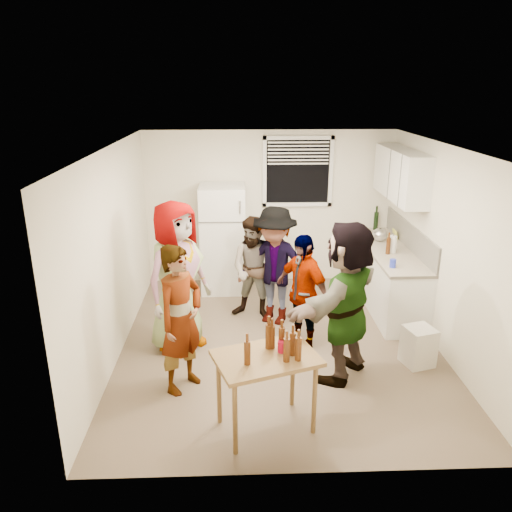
{
  "coord_description": "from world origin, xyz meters",
  "views": [
    {
      "loc": [
        -0.52,
        -5.68,
        3.2
      ],
      "look_at": [
        -0.29,
        0.17,
        1.15
      ],
      "focal_mm": 35.0,
      "sensor_mm": 36.0,
      "label": 1
    }
  ],
  "objects_px": {
    "refrigerator": "(223,239)",
    "guest_back_right": "(274,321)",
    "kettle": "(379,241)",
    "blue_cup": "(392,267)",
    "guest_grey": "(181,346)",
    "trash_bin": "(419,345)",
    "serving_table": "(266,427)",
    "red_cup": "(282,352)",
    "wine_bottle": "(375,230)",
    "beer_bottle_table": "(269,348)",
    "guest_orange": "(341,373)",
    "beer_bottle_counter": "(388,254)",
    "guest_stripe": "(184,386)",
    "guest_back_left": "(255,317)",
    "guest_black": "(300,345)"
  },
  "relations": [
    {
      "from": "guest_grey",
      "to": "guest_stripe",
      "type": "distance_m",
      "value": 0.91
    },
    {
      "from": "kettle",
      "to": "wine_bottle",
      "type": "distance_m",
      "value": 0.63
    },
    {
      "from": "refrigerator",
      "to": "guest_back_right",
      "type": "xyz_separation_m",
      "value": [
        0.73,
        -1.22,
        -0.85
      ]
    },
    {
      "from": "wine_bottle",
      "to": "beer_bottle_table",
      "type": "distance_m",
      "value": 4.12
    },
    {
      "from": "red_cup",
      "to": "guest_grey",
      "type": "xyz_separation_m",
      "value": [
        -1.15,
        1.56,
        -0.79
      ]
    },
    {
      "from": "serving_table",
      "to": "guest_back_left",
      "type": "xyz_separation_m",
      "value": [
        -0.01,
        2.43,
        0.0
      ]
    },
    {
      "from": "beer_bottle_counter",
      "to": "serving_table",
      "type": "distance_m",
      "value": 3.27
    },
    {
      "from": "refrigerator",
      "to": "wine_bottle",
      "type": "bearing_deg",
      "value": 5.84
    },
    {
      "from": "guest_grey",
      "to": "trash_bin",
      "type": "bearing_deg",
      "value": -61.38
    },
    {
      "from": "wine_bottle",
      "to": "guest_black",
      "type": "xyz_separation_m",
      "value": [
        -1.48,
        -2.16,
        -0.9
      ]
    },
    {
      "from": "guest_orange",
      "to": "blue_cup",
      "type": "bearing_deg",
      "value": -179.5
    },
    {
      "from": "kettle",
      "to": "trash_bin",
      "type": "xyz_separation_m",
      "value": [
        -0.04,
        -2.05,
        -0.65
      ]
    },
    {
      "from": "beer_bottle_counter",
      "to": "serving_table",
      "type": "height_order",
      "value": "beer_bottle_counter"
    },
    {
      "from": "refrigerator",
      "to": "guest_black",
      "type": "relative_size",
      "value": 1.14
    },
    {
      "from": "beer_bottle_table",
      "to": "guest_stripe",
      "type": "distance_m",
      "value": 1.33
    },
    {
      "from": "trash_bin",
      "to": "guest_stripe",
      "type": "bearing_deg",
      "value": -172.5
    },
    {
      "from": "kettle",
      "to": "red_cup",
      "type": "xyz_separation_m",
      "value": [
        -1.76,
        -3.07,
        -0.11
      ]
    },
    {
      "from": "refrigerator",
      "to": "serving_table",
      "type": "relative_size",
      "value": 1.81
    },
    {
      "from": "serving_table",
      "to": "kettle",
      "type": "bearing_deg",
      "value": 58.61
    },
    {
      "from": "kettle",
      "to": "blue_cup",
      "type": "height_order",
      "value": "kettle"
    },
    {
      "from": "kettle",
      "to": "guest_stripe",
      "type": "xyz_separation_m",
      "value": [
        -2.78,
        -2.41,
        -0.9
      ]
    },
    {
      "from": "beer_bottle_counter",
      "to": "guest_stripe",
      "type": "bearing_deg",
      "value": -146.59
    },
    {
      "from": "guest_back_left",
      "to": "serving_table",
      "type": "bearing_deg",
      "value": -69.51
    },
    {
      "from": "red_cup",
      "to": "guest_back_right",
      "type": "xyz_separation_m",
      "value": [
        0.09,
        2.21,
        -0.79
      ]
    },
    {
      "from": "guest_grey",
      "to": "guest_back_left",
      "type": "relative_size",
      "value": 1.29
    },
    {
      "from": "beer_bottle_counter",
      "to": "beer_bottle_table",
      "type": "distance_m",
      "value": 3.01
    },
    {
      "from": "refrigerator",
      "to": "beer_bottle_counter",
      "type": "xyz_separation_m",
      "value": [
        2.35,
        -0.97,
        0.05
      ]
    },
    {
      "from": "red_cup",
      "to": "guest_stripe",
      "type": "relative_size",
      "value": 0.07
    },
    {
      "from": "guest_grey",
      "to": "guest_orange",
      "type": "distance_m",
      "value": 2.06
    },
    {
      "from": "wine_bottle",
      "to": "trash_bin",
      "type": "distance_m",
      "value": 2.75
    },
    {
      "from": "kettle",
      "to": "serving_table",
      "type": "height_order",
      "value": "kettle"
    },
    {
      "from": "wine_bottle",
      "to": "guest_back_right",
      "type": "distance_m",
      "value": 2.48
    },
    {
      "from": "beer_bottle_table",
      "to": "guest_orange",
      "type": "height_order",
      "value": "beer_bottle_table"
    },
    {
      "from": "trash_bin",
      "to": "guest_grey",
      "type": "bearing_deg",
      "value": 169.29
    },
    {
      "from": "wine_bottle",
      "to": "guest_stripe",
      "type": "relative_size",
      "value": 0.18
    },
    {
      "from": "kettle",
      "to": "trash_bin",
      "type": "distance_m",
      "value": 2.15
    },
    {
      "from": "guest_back_right",
      "to": "guest_orange",
      "type": "height_order",
      "value": "guest_back_right"
    },
    {
      "from": "kettle",
      "to": "beer_bottle_counter",
      "type": "distance_m",
      "value": 0.61
    },
    {
      "from": "beer_bottle_counter",
      "to": "guest_back_left",
      "type": "xyz_separation_m",
      "value": [
        -1.88,
        -0.11,
        -0.9
      ]
    },
    {
      "from": "kettle",
      "to": "beer_bottle_counter",
      "type": "height_order",
      "value": "beer_bottle_counter"
    },
    {
      "from": "wine_bottle",
      "to": "guest_orange",
      "type": "bearing_deg",
      "value": -110.84
    },
    {
      "from": "serving_table",
      "to": "guest_grey",
      "type": "relative_size",
      "value": 0.49
    },
    {
      "from": "kettle",
      "to": "guest_back_right",
      "type": "bearing_deg",
      "value": -139.59
    },
    {
      "from": "wine_bottle",
      "to": "guest_grey",
      "type": "relative_size",
      "value": 0.15
    },
    {
      "from": "trash_bin",
      "to": "beer_bottle_table",
      "type": "relative_size",
      "value": 1.9
    },
    {
      "from": "serving_table",
      "to": "guest_stripe",
      "type": "relative_size",
      "value": 0.57
    },
    {
      "from": "wine_bottle",
      "to": "guest_back_right",
      "type": "relative_size",
      "value": 0.18
    },
    {
      "from": "guest_black",
      "to": "guest_orange",
      "type": "bearing_deg",
      "value": -7.04
    },
    {
      "from": "red_cup",
      "to": "refrigerator",
      "type": "bearing_deg",
      "value": 100.51
    },
    {
      "from": "beer_bottle_table",
      "to": "wine_bottle",
      "type": "bearing_deg",
      "value": 61.2
    }
  ]
}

